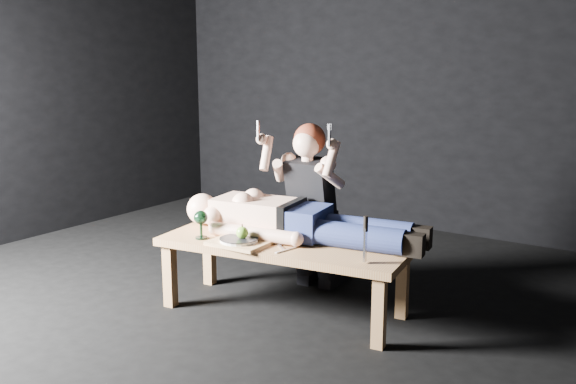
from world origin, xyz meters
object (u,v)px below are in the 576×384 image
Objects in this scene: kneeling_woman at (315,204)px; goblet at (201,225)px; table at (283,277)px; serving_tray at (239,243)px; lying_man at (300,217)px; carving_knife at (365,240)px.

kneeling_woman reaches higher than goblet.
kneeling_woman is (-0.07, 0.48, 0.36)m from table.
kneeling_woman is 0.81m from goblet.
serving_tray reaches higher than table.
table is 0.38m from lying_man.
carving_knife is at bearing 7.64° from serving_tray.
serving_tray is at bearing -141.37° from table.
kneeling_woman is (-0.09, 0.34, 0.00)m from lying_man.
table is 5.80× the size of carving_knife.
goblet reaches higher than table.
table is 0.70m from carving_knife.
carving_knife is at bearing -43.55° from kneeling_woman.
carving_knife is at bearing -17.11° from table.
table is 0.60m from goblet.
serving_tray is (-0.19, -0.20, 0.24)m from table.
carving_knife is (1.06, 0.13, 0.04)m from goblet.
goblet is at bearing -122.21° from kneeling_woman.
carving_knife reaches higher than serving_tray.
table is 0.60m from kneeling_woman.
goblet is (-0.46, -0.23, 0.31)m from table.
lying_man is at bearing -77.53° from kneeling_woman.
carving_knife is (0.57, -0.23, -0.00)m from lying_man.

